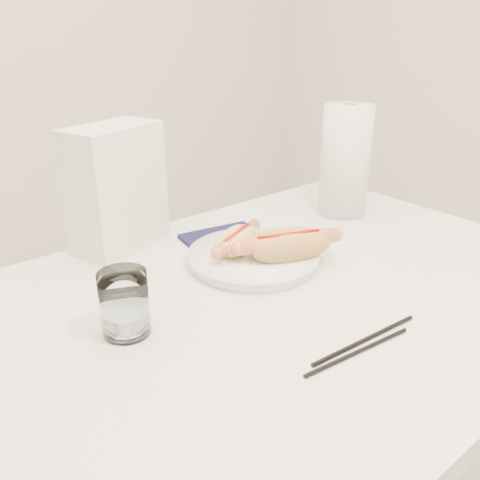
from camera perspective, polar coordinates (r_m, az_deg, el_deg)
table at (r=0.93m, az=3.45°, el=-9.02°), size 1.20×0.80×0.75m
plate at (r=0.99m, az=1.48°, el=-2.09°), size 0.28×0.28×0.02m
hotdog_left at (r=0.99m, az=-0.33°, el=-0.12°), size 0.16×0.11×0.04m
hotdog_right at (r=0.97m, az=5.39°, el=-0.59°), size 0.20×0.13×0.05m
water_glass at (r=0.78m, az=-12.76°, el=-6.91°), size 0.07×0.07×0.10m
chopstick_near at (r=0.79m, az=13.80°, el=-10.73°), size 0.21×0.02×0.01m
chopstick_far at (r=0.76m, az=13.05°, el=-12.02°), size 0.20×0.03×0.01m
napkin_box at (r=1.06m, az=-13.64°, el=5.65°), size 0.21×0.16×0.25m
navy_napkin at (r=1.08m, az=-1.23°, el=-0.22°), size 0.19×0.19×0.01m
paper_towel_roll at (r=1.25m, az=11.65°, el=8.66°), size 0.14×0.14×0.26m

